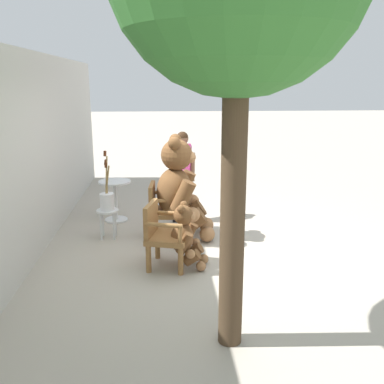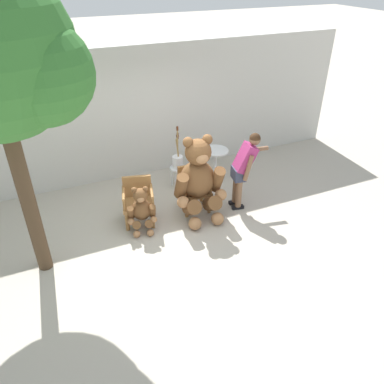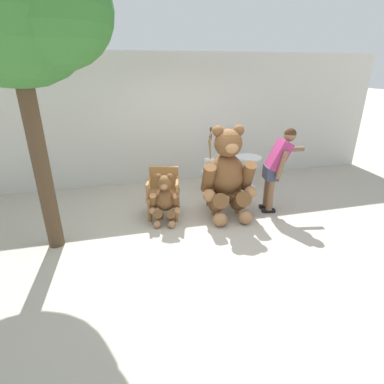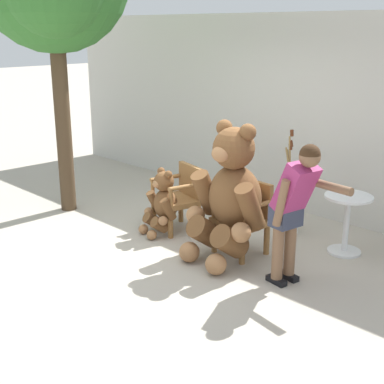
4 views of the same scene
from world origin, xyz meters
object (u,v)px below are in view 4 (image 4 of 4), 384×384
object	(u,v)px
teddy_bear_large	(230,194)
round_side_table	(347,217)
white_stool	(287,208)
brush_bucket	(288,187)
person_visitor	(294,202)
teddy_bear_small	(162,203)
wooden_chair_right	(245,216)
wooden_chair_left	(180,196)

from	to	relation	value
teddy_bear_large	round_side_table	world-z (taller)	teddy_bear_large
white_stool	brush_bucket	xyz separation A→B (m)	(0.00, -0.00, 0.28)
round_side_table	person_visitor	bearing A→B (deg)	-89.16
round_side_table	teddy_bear_small	bearing A→B (deg)	-150.97
person_visitor	round_side_table	distance (m)	1.25
teddy_bear_small	white_stool	size ratio (longest dim) A/B	1.89
teddy_bear_large	wooden_chair_right	bearing A→B (deg)	87.78
wooden_chair_left	round_side_table	size ratio (longest dim) A/B	1.19
teddy_bear_small	person_visitor	xyz separation A→B (m)	(2.03, -0.05, 0.49)
wooden_chair_right	teddy_bear_small	distance (m)	1.17
wooden_chair_left	round_side_table	xyz separation A→B (m)	(1.99, 0.83, -0.01)
wooden_chair_right	teddy_bear_large	size ratio (longest dim) A/B	0.53
white_stool	teddy_bear_large	bearing A→B (deg)	-91.22
wooden_chair_right	brush_bucket	size ratio (longest dim) A/B	0.93
white_stool	brush_bucket	bearing A→B (deg)	-43.41
teddy_bear_large	round_side_table	size ratio (longest dim) A/B	2.23
teddy_bear_large	white_stool	xyz separation A→B (m)	(0.02, 1.13, -0.43)
teddy_bear_small	person_visitor	bearing A→B (deg)	-1.29
teddy_bear_large	brush_bucket	world-z (taller)	teddy_bear_large
teddy_bear_small	teddy_bear_large	bearing A→B (deg)	0.99
teddy_bear_small	white_stool	xyz separation A→B (m)	(1.15, 1.15, -0.07)
white_stool	round_side_table	world-z (taller)	round_side_table
wooden_chair_right	brush_bucket	distance (m)	0.88
person_visitor	brush_bucket	world-z (taller)	person_visitor
teddy_bear_large	round_side_table	xyz separation A→B (m)	(0.89, 1.10, -0.34)
teddy_bear_large	person_visitor	distance (m)	0.92
teddy_bear_large	teddy_bear_small	xyz separation A→B (m)	(-1.12, -0.02, -0.36)
brush_bucket	person_visitor	bearing A→B (deg)	-53.51
person_visitor	round_side_table	size ratio (longest dim) A/B	2.14
wooden_chair_right	brush_bucket	xyz separation A→B (m)	(0.01, 0.86, 0.17)
teddy_bear_small	wooden_chair_right	bearing A→B (deg)	14.22
teddy_bear_large	teddy_bear_small	bearing A→B (deg)	-179.01
person_visitor	wooden_chair_left	bearing A→B (deg)	170.61
wooden_chair_right	person_visitor	xyz separation A→B (m)	(0.90, -0.33, 0.45)
wooden_chair_left	teddy_bear_small	distance (m)	0.29
wooden_chair_left	white_stool	distance (m)	1.42
wooden_chair_left	round_side_table	world-z (taller)	wooden_chair_left
wooden_chair_left	teddy_bear_large	size ratio (longest dim) A/B	0.53
teddy_bear_small	round_side_table	world-z (taller)	teddy_bear_small
white_stool	round_side_table	distance (m)	0.87
wooden_chair_left	teddy_bear_large	bearing A→B (deg)	-13.65
teddy_bear_small	brush_bucket	xyz separation A→B (m)	(1.15, 1.15, 0.21)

